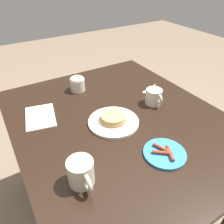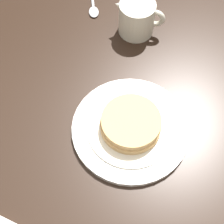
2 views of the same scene
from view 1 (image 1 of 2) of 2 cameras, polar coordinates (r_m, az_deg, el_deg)
ground_plane at (r=1.62m, az=1.27°, el=-23.50°), size 8.00×8.00×0.00m
dining_table at (r=1.13m, az=1.67°, el=-6.81°), size 1.13×0.95×0.75m
pancake_plate at (r=1.01m, az=0.39°, el=-2.13°), size 0.24×0.24×0.05m
side_plate_bacon at (r=0.89m, az=13.58°, el=-10.39°), size 0.17×0.17×0.02m
coffee_mug at (r=0.75m, az=-8.06°, el=-15.40°), size 0.12×0.09×0.10m
creamer_pitcher at (r=1.15m, az=10.80°, el=4.09°), size 0.12×0.08×0.09m
sugar_bowl at (r=1.27m, az=-9.06°, el=7.47°), size 0.08×0.08×0.10m
napkin at (r=1.11m, az=-18.20°, el=-1.17°), size 0.22×0.17×0.01m
spoon at (r=1.28m, az=9.21°, el=5.63°), size 0.06×0.13×0.01m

